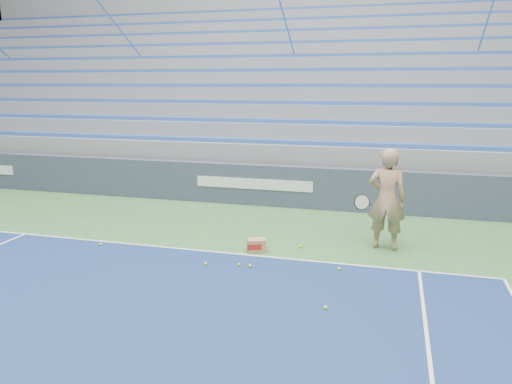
# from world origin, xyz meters

# --- Properties ---
(sponsor_barrier) EXTENTS (30.00, 0.32, 1.10)m
(sponsor_barrier) POSITION_xyz_m (0.00, 15.88, 0.55)
(sponsor_barrier) COLOR #363F53
(sponsor_barrier) RESTS_ON ground
(bleachers) EXTENTS (31.00, 9.15, 7.30)m
(bleachers) POSITION_xyz_m (0.00, 21.60, 2.36)
(bleachers) COLOR gray
(bleachers) RESTS_ON ground
(tennis_player) EXTENTS (1.00, 0.90, 2.03)m
(tennis_player) POSITION_xyz_m (3.49, 13.03, 1.01)
(tennis_player) COLOR tan
(tennis_player) RESTS_ON ground
(ball_box) EXTENTS (0.42, 0.38, 0.26)m
(ball_box) POSITION_xyz_m (1.06, 12.16, 0.13)
(ball_box) COLOR #A77A51
(ball_box) RESTS_ON ground
(tennis_ball_0) EXTENTS (0.07, 0.07, 0.07)m
(tennis_ball_0) POSITION_xyz_m (0.98, 11.29, 0.03)
(tennis_ball_0) COLOR #C6D52B
(tennis_ball_0) RESTS_ON ground
(tennis_ball_1) EXTENTS (0.07, 0.07, 0.07)m
(tennis_ball_1) POSITION_xyz_m (2.75, 11.56, 0.03)
(tennis_ball_1) COLOR #C6D52B
(tennis_ball_1) RESTS_ON ground
(tennis_ball_2) EXTENTS (0.07, 0.07, 0.07)m
(tennis_ball_2) POSITION_xyz_m (-2.08, 11.64, 0.03)
(tennis_ball_2) COLOR #C6D52B
(tennis_ball_2) RESTS_ON ground
(tennis_ball_3) EXTENTS (0.07, 0.07, 0.07)m
(tennis_ball_3) POSITION_xyz_m (1.87, 12.60, 0.03)
(tennis_ball_3) COLOR #C6D52B
(tennis_ball_3) RESTS_ON ground
(tennis_ball_4) EXTENTS (0.07, 0.07, 0.07)m
(tennis_ball_4) POSITION_xyz_m (0.38, 11.17, 0.03)
(tennis_ball_4) COLOR #C6D52B
(tennis_ball_4) RESTS_ON ground
(tennis_ball_5) EXTENTS (0.07, 0.07, 0.07)m
(tennis_ball_5) POSITION_xyz_m (1.19, 11.28, 0.03)
(tennis_ball_5) COLOR #C6D52B
(tennis_ball_5) RESTS_ON ground
(tennis_ball_6) EXTENTS (0.07, 0.07, 0.07)m
(tennis_ball_6) POSITION_xyz_m (2.73, 9.95, 0.03)
(tennis_ball_6) COLOR #C6D52B
(tennis_ball_6) RESTS_ON ground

